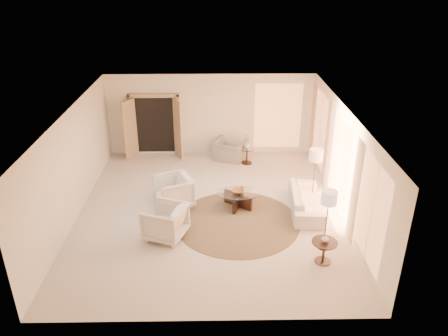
{
  "coord_description": "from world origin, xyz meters",
  "views": [
    {
      "loc": [
        0.22,
        -10.21,
        6.15
      ],
      "look_at": [
        0.4,
        0.4,
        1.1
      ],
      "focal_mm": 35.0,
      "sensor_mm": 36.0,
      "label": 1
    }
  ],
  "objects_px": {
    "side_table": "(247,154)",
    "end_vase": "(325,239)",
    "armchair_right": "(165,220)",
    "coffee_table": "(238,198)",
    "floor_lamp_near": "(316,157)",
    "end_table": "(324,248)",
    "side_vase": "(247,145)",
    "bowl": "(238,191)",
    "floor_lamp_far": "(329,200)",
    "sofa": "(306,200)",
    "accent_chair": "(229,147)",
    "armchair_left": "(174,190)"
  },
  "relations": [
    {
      "from": "sofa",
      "to": "end_table",
      "type": "distance_m",
      "value": 2.27
    },
    {
      "from": "coffee_table",
      "to": "end_vase",
      "type": "height_order",
      "value": "end_vase"
    },
    {
      "from": "sofa",
      "to": "floor_lamp_near",
      "type": "relative_size",
      "value": 1.3
    },
    {
      "from": "armchair_left",
      "to": "sofa",
      "type": "bearing_deg",
      "value": 61.62
    },
    {
      "from": "floor_lamp_near",
      "to": "floor_lamp_far",
      "type": "height_order",
      "value": "floor_lamp_near"
    },
    {
      "from": "armchair_right",
      "to": "floor_lamp_near",
      "type": "distance_m",
      "value": 4.41
    },
    {
      "from": "coffee_table",
      "to": "floor_lamp_near",
      "type": "relative_size",
      "value": 0.96
    },
    {
      "from": "sofa",
      "to": "coffee_table",
      "type": "distance_m",
      "value": 1.84
    },
    {
      "from": "coffee_table",
      "to": "end_table",
      "type": "distance_m",
      "value": 3.06
    },
    {
      "from": "sofa",
      "to": "armchair_left",
      "type": "height_order",
      "value": "armchair_left"
    },
    {
      "from": "end_table",
      "to": "sofa",
      "type": "bearing_deg",
      "value": 89.3
    },
    {
      "from": "side_table",
      "to": "side_vase",
      "type": "xyz_separation_m",
      "value": [
        0.0,
        0.0,
        0.32
      ]
    },
    {
      "from": "accent_chair",
      "to": "end_vase",
      "type": "height_order",
      "value": "accent_chair"
    },
    {
      "from": "bowl",
      "to": "armchair_left",
      "type": "bearing_deg",
      "value": 176.01
    },
    {
      "from": "side_table",
      "to": "end_vase",
      "type": "relative_size",
      "value": 3.06
    },
    {
      "from": "side_table",
      "to": "end_vase",
      "type": "distance_m",
      "value": 5.51
    },
    {
      "from": "accent_chair",
      "to": "bowl",
      "type": "xyz_separation_m",
      "value": [
        0.15,
        -3.18,
        0.02
      ]
    },
    {
      "from": "floor_lamp_far",
      "to": "bowl",
      "type": "distance_m",
      "value": 2.87
    },
    {
      "from": "end_table",
      "to": "armchair_left",
      "type": "bearing_deg",
      "value": 143.94
    },
    {
      "from": "end_table",
      "to": "side_vase",
      "type": "height_order",
      "value": "side_vase"
    },
    {
      "from": "sofa",
      "to": "floor_lamp_far",
      "type": "height_order",
      "value": "floor_lamp_far"
    },
    {
      "from": "armchair_right",
      "to": "side_vase",
      "type": "bearing_deg",
      "value": 172.29
    },
    {
      "from": "armchair_left",
      "to": "accent_chair",
      "type": "relative_size",
      "value": 0.91
    },
    {
      "from": "sofa",
      "to": "accent_chair",
      "type": "distance_m",
      "value": 3.93
    },
    {
      "from": "accent_chair",
      "to": "floor_lamp_far",
      "type": "relative_size",
      "value": 0.68
    },
    {
      "from": "bowl",
      "to": "sofa",
      "type": "bearing_deg",
      "value": -6.43
    },
    {
      "from": "bowl",
      "to": "side_vase",
      "type": "relative_size",
      "value": 1.4
    },
    {
      "from": "side_table",
      "to": "floor_lamp_far",
      "type": "relative_size",
      "value": 0.35
    },
    {
      "from": "bowl",
      "to": "floor_lamp_far",
      "type": "bearing_deg",
      "value": -45.14
    },
    {
      "from": "sofa",
      "to": "accent_chair",
      "type": "height_order",
      "value": "accent_chair"
    },
    {
      "from": "floor_lamp_far",
      "to": "side_vase",
      "type": "relative_size",
      "value": 6.66
    },
    {
      "from": "end_vase",
      "to": "accent_chair",
      "type": "bearing_deg",
      "value": 109.04
    },
    {
      "from": "sofa",
      "to": "armchair_right",
      "type": "bearing_deg",
      "value": 112.38
    },
    {
      "from": "sofa",
      "to": "side_vase",
      "type": "bearing_deg",
      "value": 28.81
    },
    {
      "from": "armchair_left",
      "to": "coffee_table",
      "type": "relative_size",
      "value": 0.63
    },
    {
      "from": "sofa",
      "to": "floor_lamp_near",
      "type": "bearing_deg",
      "value": -23.8
    },
    {
      "from": "side_table",
      "to": "floor_lamp_far",
      "type": "height_order",
      "value": "floor_lamp_far"
    },
    {
      "from": "coffee_table",
      "to": "bowl",
      "type": "distance_m",
      "value": 0.2
    },
    {
      "from": "armchair_right",
      "to": "coffee_table",
      "type": "relative_size",
      "value": 0.62
    },
    {
      "from": "side_table",
      "to": "bowl",
      "type": "height_order",
      "value": "side_table"
    },
    {
      "from": "sofa",
      "to": "accent_chair",
      "type": "xyz_separation_m",
      "value": [
        -1.98,
        3.39,
        0.16
      ]
    },
    {
      "from": "armchair_left",
      "to": "floor_lamp_near",
      "type": "relative_size",
      "value": 0.61
    },
    {
      "from": "end_table",
      "to": "floor_lamp_far",
      "type": "distance_m",
      "value": 1.07
    },
    {
      "from": "armchair_right",
      "to": "accent_chair",
      "type": "xyz_separation_m",
      "value": [
        1.69,
        4.59,
        -0.01
      ]
    },
    {
      "from": "coffee_table",
      "to": "bowl",
      "type": "bearing_deg",
      "value": -165.96
    },
    {
      "from": "coffee_table",
      "to": "floor_lamp_far",
      "type": "xyz_separation_m",
      "value": [
        1.94,
        -1.95,
        1.02
      ]
    },
    {
      "from": "side_table",
      "to": "floor_lamp_far",
      "type": "bearing_deg",
      "value": -72.55
    },
    {
      "from": "accent_chair",
      "to": "side_vase",
      "type": "xyz_separation_m",
      "value": [
        0.58,
        -0.32,
        0.19
      ]
    },
    {
      "from": "armchair_left",
      "to": "coffee_table",
      "type": "bearing_deg",
      "value": 62.87
    },
    {
      "from": "armchair_left",
      "to": "coffee_table",
      "type": "distance_m",
      "value": 1.77
    }
  ]
}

